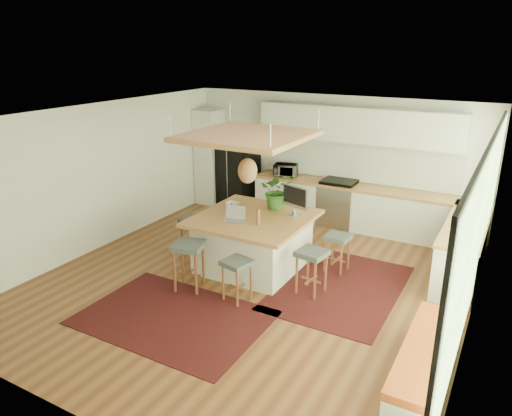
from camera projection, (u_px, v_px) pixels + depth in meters
The scene contains 34 objects.
floor at pixel (252, 282), 7.89m from camera, with size 7.00×7.00×0.00m, color brown.
ceiling at pixel (251, 116), 7.01m from camera, with size 7.00×7.00×0.00m, color white.
wall_back at pixel (332, 159), 10.34m from camera, with size 6.50×6.50×0.00m, color white.
wall_front at pixel (69, 306), 4.56m from camera, with size 6.50×6.50×0.00m, color white.
wall_left at pixel (100, 177), 8.94m from camera, with size 7.00×7.00×0.00m, color white.
wall_right at pixel (480, 244), 5.95m from camera, with size 7.00×7.00×0.00m, color white.
window_wall at pixel (478, 240), 5.95m from camera, with size 0.10×6.20×2.60m, color black, non-canonical shape.
pantry at pixel (210, 157), 11.51m from camera, with size 0.55×0.60×2.25m, color white.
back_counter_base at pixel (349, 207), 10.12m from camera, with size 4.20×0.60×0.88m, color white.
back_counter_top at pixel (350, 186), 9.97m from camera, with size 4.24×0.64×0.05m, color #AB6D3C.
backsplash at pixel (356, 162), 10.07m from camera, with size 4.20×0.02×0.80m, color white.
upper_cabinets at pixel (357, 125), 9.68m from camera, with size 4.20×0.34×0.70m, color white.
range at pixel (338, 203), 10.21m from camera, with size 0.76×0.62×1.00m, color #A5A5AA, non-canonical shape.
right_counter_base at pixel (463, 249), 8.05m from camera, with size 0.60×2.50×0.88m, color white.
right_counter_top at pixel (467, 224), 7.90m from camera, with size 0.64×2.54×0.05m, color #AB6D3C.
window_bench at pixel (425, 365), 5.46m from camera, with size 0.52×2.00×0.50m, color white, non-canonical shape.
ceiling_panel at pixel (247, 153), 7.69m from camera, with size 1.86×1.86×0.80m, color #AB6D3C, non-canonical shape.
rug_near at pixel (174, 317), 6.86m from camera, with size 2.60×1.80×0.01m, color black.
rug_right at pixel (340, 287), 7.71m from camera, with size 1.80×2.60×0.01m, color black.
fridge at pixel (238, 169), 11.21m from camera, with size 0.85×0.66×1.71m, color black, non-canonical shape.
island at pixel (253, 242), 8.29m from camera, with size 1.85×1.85×0.93m, color #AB6D3C, non-canonical shape.
stool_near_left at pixel (189, 268), 7.57m from camera, with size 0.46×0.46×0.78m, color #3E4344, non-canonical shape.
stool_near_right at pixel (237, 279), 7.23m from camera, with size 0.39×0.39×0.66m, color #3E4344, non-canonical shape.
stool_right_front at pixel (311, 272), 7.43m from camera, with size 0.43×0.43×0.72m, color #3E4344, non-canonical shape.
stool_right_back at pixel (337, 252), 8.17m from camera, with size 0.39×0.39×0.66m, color #3E4344, non-canonical shape.
stool_left_side at pixel (194, 235), 8.87m from camera, with size 0.41×0.41×0.69m, color #3E4344, non-canonical shape.
laptop at pixel (234, 214), 7.88m from camera, with size 0.33×0.35×0.25m, color #A5A5AA, non-canonical shape.
monitor at pixel (295, 200), 8.15m from camera, with size 0.56×0.20×0.52m, color #A5A5AA, non-canonical shape.
microwave at pixel (286, 169), 10.57m from camera, with size 0.49×0.27×0.33m, color #A5A5AA.
island_plant at pixel (277, 194), 8.46m from camera, with size 0.59×0.66×0.51m, color #1E4C19.
island_bowl at pixel (233, 204), 8.67m from camera, with size 0.24×0.24×0.06m, color white.
island_bottle_0 at pixel (229, 205), 8.44m from camera, with size 0.07×0.07×0.19m, color #2F34BC.
island_bottle_1 at pixel (228, 210), 8.17m from camera, with size 0.07×0.07×0.19m, color #B9BCBF.
island_bottle_2 at pixel (258, 219), 7.74m from camera, with size 0.07×0.07×0.19m, color brown.
Camera 1 is at (3.50, -6.14, 3.71)m, focal length 33.79 mm.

